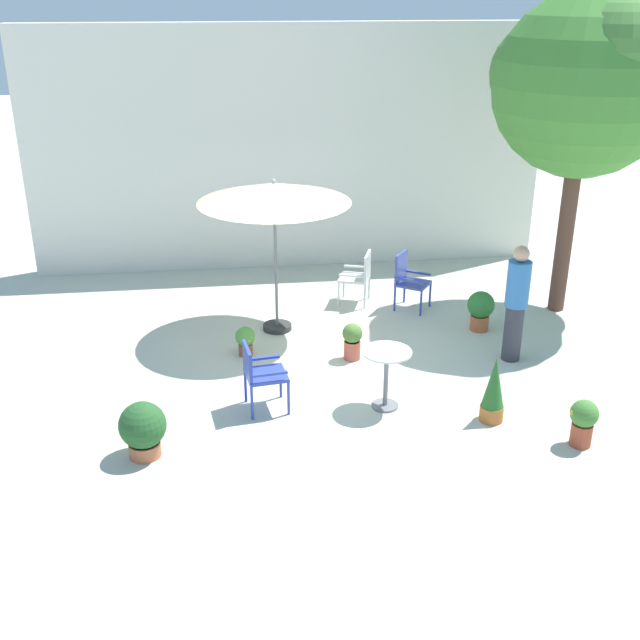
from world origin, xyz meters
name	(u,v)px	position (x,y,z in m)	size (l,w,h in m)	color
ground_plane	(318,360)	(0.00, 0.00, 0.00)	(60.00, 60.00, 0.00)	beige
villa_facade	(289,150)	(0.00, 4.18, 2.15)	(9.29, 0.30, 4.31)	silver
shade_tree	(587,84)	(4.14, 1.40, 3.55)	(2.83, 2.70, 4.89)	brown
patio_umbrella_0	(274,194)	(-0.49, 1.13, 2.12)	(2.23, 2.23, 2.35)	#2D2D2D
cafe_table_0	(386,369)	(0.67, -1.41, 0.53)	(0.62, 0.62, 0.78)	silver
patio_chair_0	(359,274)	(0.94, 2.03, 0.51)	(0.61, 0.62, 0.88)	silver
patio_chair_1	(260,372)	(-0.88, -1.27, 0.52)	(0.55, 0.55, 0.87)	#2C3EA2
patio_chair_2	(408,278)	(1.69, 1.72, 0.53)	(0.66, 0.66, 0.93)	#36459B
potted_plant_0	(481,308)	(2.59, 0.72, 0.35)	(0.42, 0.41, 0.62)	#AB5731
potted_plant_1	(583,420)	(2.73, -2.56, 0.32)	(0.33, 0.32, 0.58)	#A8472F
potted_plant_2	(352,340)	(0.48, -0.02, 0.29)	(0.28, 0.28, 0.54)	#C15641
potted_plant_3	(494,390)	(1.89, -1.90, 0.41)	(0.29, 0.29, 0.85)	#B1642E
potted_plant_4	(143,428)	(-2.23, -2.15, 0.36)	(0.53, 0.53, 0.66)	#B16140
potted_plant_5	(245,339)	(-1.01, 0.29, 0.25)	(0.29, 0.28, 0.44)	#9F4B2F
standing_person	(516,302)	(2.71, -0.31, 0.87)	(0.34, 0.34, 1.68)	#33333D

